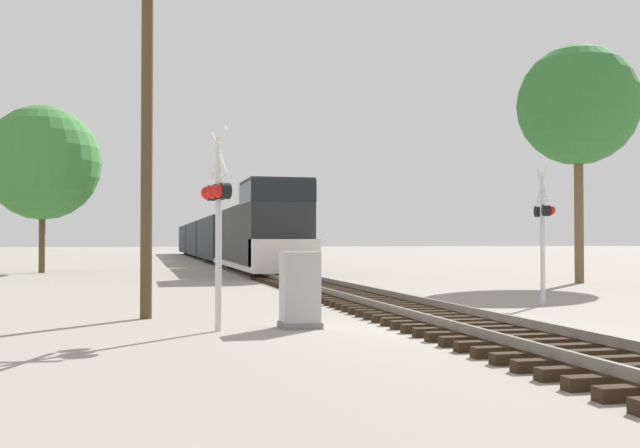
{
  "coord_description": "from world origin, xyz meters",
  "views": [
    {
      "loc": [
        -5.92,
        -13.25,
        1.69
      ],
      "look_at": [
        -0.64,
        8.99,
        2.2
      ],
      "focal_mm": 42.0,
      "sensor_mm": 36.0,
      "label": 1
    }
  ],
  "objects_px": {
    "crossing_signal_near": "(217,203)",
    "tree_mid_background": "(43,163)",
    "freight_train": "(215,239)",
    "tree_far_right": "(578,106)",
    "crossing_signal_far": "(544,220)",
    "relay_cabinet": "(300,290)",
    "utility_pole": "(147,129)"
  },
  "relations": [
    {
      "from": "tree_far_right",
      "to": "tree_mid_background",
      "type": "bearing_deg",
      "value": 145.75
    },
    {
      "from": "crossing_signal_far",
      "to": "tree_far_right",
      "type": "relative_size",
      "value": 0.38
    },
    {
      "from": "freight_train",
      "to": "tree_far_right",
      "type": "bearing_deg",
      "value": -73.34
    },
    {
      "from": "freight_train",
      "to": "crossing_signal_near",
      "type": "relative_size",
      "value": 17.86
    },
    {
      "from": "freight_train",
      "to": "relay_cabinet",
      "type": "xyz_separation_m",
      "value": [
        -2.95,
        -49.16,
        -1.13
      ]
    },
    {
      "from": "tree_mid_background",
      "to": "crossing_signal_near",
      "type": "bearing_deg",
      "value": -76.72
    },
    {
      "from": "crossing_signal_near",
      "to": "tree_far_right",
      "type": "xyz_separation_m",
      "value": [
        15.57,
        12.52,
        4.7
      ]
    },
    {
      "from": "utility_pole",
      "to": "tree_far_right",
      "type": "relative_size",
      "value": 0.83
    },
    {
      "from": "crossing_signal_far",
      "to": "utility_pole",
      "type": "bearing_deg",
      "value": 109.0
    },
    {
      "from": "crossing_signal_near",
      "to": "tree_far_right",
      "type": "distance_m",
      "value": 20.53
    },
    {
      "from": "utility_pole",
      "to": "relay_cabinet",
      "type": "bearing_deg",
      "value": -40.39
    },
    {
      "from": "crossing_signal_near",
      "to": "relay_cabinet",
      "type": "distance_m",
      "value": 2.33
    },
    {
      "from": "relay_cabinet",
      "to": "utility_pole",
      "type": "distance_m",
      "value": 5.1
    },
    {
      "from": "tree_far_right",
      "to": "tree_mid_background",
      "type": "xyz_separation_m",
      "value": [
        -22.08,
        15.03,
        -1.3
      ]
    },
    {
      "from": "utility_pole",
      "to": "tree_far_right",
      "type": "xyz_separation_m",
      "value": [
        16.85,
        9.92,
        2.96
      ]
    },
    {
      "from": "crossing_signal_near",
      "to": "tree_mid_background",
      "type": "relative_size",
      "value": 0.43
    },
    {
      "from": "relay_cabinet",
      "to": "tree_mid_background",
      "type": "bearing_deg",
      "value": 106.51
    },
    {
      "from": "tree_mid_background",
      "to": "relay_cabinet",
      "type": "bearing_deg",
      "value": -73.49
    },
    {
      "from": "crossing_signal_far",
      "to": "crossing_signal_near",
      "type": "bearing_deg",
      "value": 125.52
    },
    {
      "from": "freight_train",
      "to": "utility_pole",
      "type": "height_order",
      "value": "utility_pole"
    },
    {
      "from": "relay_cabinet",
      "to": "utility_pole",
      "type": "xyz_separation_m",
      "value": [
        -2.89,
        2.46,
        3.41
      ]
    },
    {
      "from": "freight_train",
      "to": "crossing_signal_far",
      "type": "bearing_deg",
      "value": -84.63
    },
    {
      "from": "freight_train",
      "to": "relay_cabinet",
      "type": "distance_m",
      "value": 49.26
    },
    {
      "from": "crossing_signal_far",
      "to": "tree_far_right",
      "type": "height_order",
      "value": "tree_far_right"
    },
    {
      "from": "crossing_signal_near",
      "to": "tree_far_right",
      "type": "height_order",
      "value": "tree_far_right"
    },
    {
      "from": "crossing_signal_near",
      "to": "crossing_signal_far",
      "type": "distance_m",
      "value": 9.57
    },
    {
      "from": "crossing_signal_near",
      "to": "relay_cabinet",
      "type": "height_order",
      "value": "crossing_signal_near"
    },
    {
      "from": "utility_pole",
      "to": "tree_mid_background",
      "type": "bearing_deg",
      "value": 101.84
    },
    {
      "from": "crossing_signal_far",
      "to": "relay_cabinet",
      "type": "xyz_separation_m",
      "value": [
        -7.24,
        -3.47,
        -1.51
      ]
    },
    {
      "from": "utility_pole",
      "to": "freight_train",
      "type": "bearing_deg",
      "value": 82.87
    },
    {
      "from": "crossing_signal_near",
      "to": "utility_pole",
      "type": "relative_size",
      "value": 0.48
    },
    {
      "from": "freight_train",
      "to": "crossing_signal_near",
      "type": "height_order",
      "value": "freight_train"
    }
  ]
}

